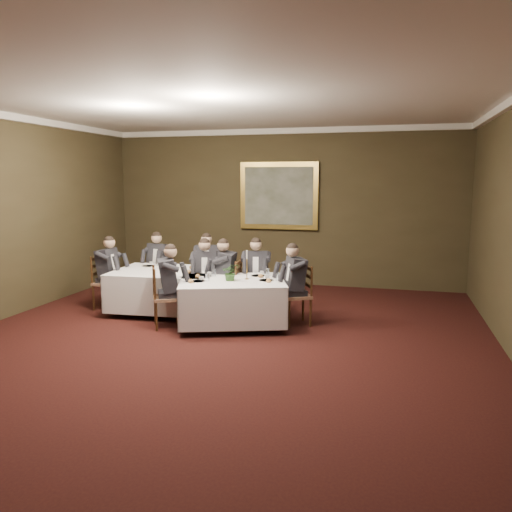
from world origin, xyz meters
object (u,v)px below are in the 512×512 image
at_px(diner_main_backleft, 206,285).
at_px(centerpiece, 231,272).
at_px(diner_sec_endright, 228,287).
at_px(table_second, 166,287).
at_px(chair_sec_backleft, 161,285).
at_px(diner_sec_backleft, 160,274).
at_px(chair_sec_endright, 229,299).
at_px(chair_main_endleft, 166,310).
at_px(chair_main_backright, 256,296).
at_px(diner_sec_backright, 207,275).
at_px(candlestick, 247,268).
at_px(chair_main_endright, 297,308).
at_px(table_main, 232,299).
at_px(diner_main_endright, 297,294).
at_px(diner_main_backright, 256,284).
at_px(chair_main_backleft, 206,297).
at_px(chair_sec_backright, 208,287).
at_px(diner_sec_endleft, 107,281).
at_px(painting, 279,196).
at_px(diner_main_endleft, 167,296).
at_px(chair_sec_endleft, 107,293).

relative_size(diner_main_backleft, centerpiece, 4.54).
bearing_deg(diner_sec_endright, table_second, 90.16).
relative_size(chair_sec_backleft, diner_sec_backleft, 0.74).
bearing_deg(chair_sec_endright, chair_main_endleft, 138.34).
xyz_separation_m(chair_main_backright, diner_sec_backleft, (-2.13, 0.46, 0.23)).
bearing_deg(centerpiece, chair_sec_backleft, 142.85).
relative_size(diner_sec_backright, candlestick, 2.72).
distance_m(chair_main_endright, candlestick, 1.06).
bearing_deg(table_main, chair_sec_endright, 113.19).
bearing_deg(chair_sec_endright, centerpiece, -162.67).
bearing_deg(diner_main_endright, centerpiece, 83.26).
bearing_deg(diner_main_backright, chair_main_endleft, 37.85).
height_order(chair_main_backleft, chair_main_backright, same).
xyz_separation_m(diner_sec_backright, centerpiece, (0.99, -1.55, 0.40)).
xyz_separation_m(chair_main_backleft, chair_main_endright, (1.72, -0.32, 0.00)).
distance_m(diner_main_backleft, chair_sec_backright, 0.92).
height_order(diner_main_backright, diner_main_endright, same).
height_order(table_second, chair_sec_backright, chair_sec_backright).
bearing_deg(table_main, candlestick, 31.80).
height_order(diner_main_backleft, diner_main_backright, same).
height_order(chair_main_backleft, diner_sec_backright, diner_sec_backright).
bearing_deg(chair_sec_endright, diner_sec_endleft, 90.16).
xyz_separation_m(diner_sec_backleft, centerpiece, (1.97, -1.48, 0.40)).
bearing_deg(table_main, chair_sec_backright, 123.45).
bearing_deg(chair_main_backright, table_second, 5.00).
bearing_deg(diner_main_backright, diner_sec_endleft, -0.11).
distance_m(chair_sec_backright, diner_sec_backright, 0.23).
bearing_deg(chair_main_endleft, painting, 136.45).
height_order(diner_sec_endright, candlestick, diner_sec_endright).
xyz_separation_m(table_main, centerpiece, (-0.01, -0.05, 0.46)).
xyz_separation_m(centerpiece, painting, (0.01, 3.53, 1.10)).
xyz_separation_m(diner_main_endleft, painting, (1.00, 3.83, 1.50)).
xyz_separation_m(chair_main_backright, chair_main_endleft, (-1.16, -1.32, 0.00)).
bearing_deg(chair_main_endleft, chair_sec_backleft, 179.55).
bearing_deg(centerpiece, chair_sec_endright, 110.98).
bearing_deg(chair_sec_endleft, centerpiece, 77.55).
bearing_deg(chair_main_backright, diner_main_backleft, 9.17).
distance_m(diner_main_endright, diner_sec_backright, 2.30).
height_order(diner_main_endright, chair_sec_backright, diner_main_endright).
height_order(table_second, diner_sec_backleft, diner_sec_backleft).
relative_size(chair_sec_backright, centerpiece, 3.37).
bearing_deg(chair_sec_backleft, chair_main_backleft, 156.90).
distance_m(diner_main_backright, chair_sec_endright, 0.59).
height_order(diner_sec_backright, centerpiece, diner_sec_backright).
relative_size(table_main, chair_sec_endright, 2.02).
bearing_deg(diner_main_endleft, table_second, 176.96).
bearing_deg(chair_sec_endright, chair_sec_endleft, 90.15).
bearing_deg(chair_sec_backright, chair_main_endleft, 72.62).
distance_m(diner_sec_endleft, painting, 4.25).
xyz_separation_m(table_second, painting, (1.43, 2.95, 1.57)).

